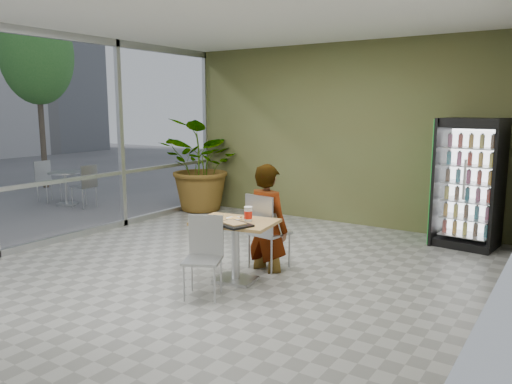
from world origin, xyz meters
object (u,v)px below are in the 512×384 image
chair_far (264,226)px  soda_cup (248,214)px  chair_near (204,249)px  potted_plant (204,165)px  dining_table (235,238)px  cafeteria_tray (233,224)px  beverage_fridge (469,183)px  seated_woman (267,228)px

chair_far → soda_cup: size_ratio=5.72×
chair_far → chair_near: (-0.10, -1.09, -0.06)m
chair_near → potted_plant: potted_plant is taller
dining_table → potted_plant: 4.29m
cafeteria_tray → chair_near: bearing=-118.3°
chair_near → beverage_fridge: 4.26m
seated_woman → cafeteria_tray: size_ratio=4.12×
seated_woman → soda_cup: size_ratio=9.70×
soda_cup → chair_far: bearing=100.1°
seated_woman → cafeteria_tray: seated_woman is taller
seated_woman → potted_plant: size_ratio=0.90×
beverage_fridge → seated_woman: bearing=-120.5°
seated_woman → dining_table: bearing=91.3°
beverage_fridge → dining_table: bearing=-115.6°
cafeteria_tray → potted_plant: (-3.10, 3.28, 0.17)m
seated_woman → cafeteria_tray: bearing=101.5°
cafeteria_tray → potted_plant: potted_plant is taller
dining_table → seated_woman: 0.62m
chair_far → soda_cup: (0.09, -0.50, 0.25)m
dining_table → soda_cup: soda_cup is taller
dining_table → cafeteria_tray: (0.13, -0.21, 0.23)m
dining_table → potted_plant: size_ratio=0.55×
chair_near → chair_far: bearing=59.3°
dining_table → potted_plant: (-2.97, 3.07, 0.40)m
beverage_fridge → chair_far: bearing=-120.1°
chair_far → cafeteria_tray: (0.07, -0.78, 0.18)m
soda_cup → beverage_fridge: beverage_fridge is taller
dining_table → chair_near: chair_near is taller
chair_far → potted_plant: bearing=-32.3°
soda_cup → chair_near: bearing=-107.3°
potted_plant → dining_table: bearing=-45.9°
chair_near → soda_cup: 0.70m
potted_plant → beverage_fridge: bearing=1.4°
dining_table → chair_near: bearing=-94.8°
dining_table → beverage_fridge: (1.99, 3.19, 0.43)m
chair_near → potted_plant: 4.66m
beverage_fridge → potted_plant: 4.96m
seated_woman → chair_near: bearing=91.8°
chair_far → chair_near: 1.10m
chair_near → beverage_fridge: beverage_fridge is taller
chair_near → seated_woman: seated_woman is taller
chair_near → soda_cup: bearing=47.0°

